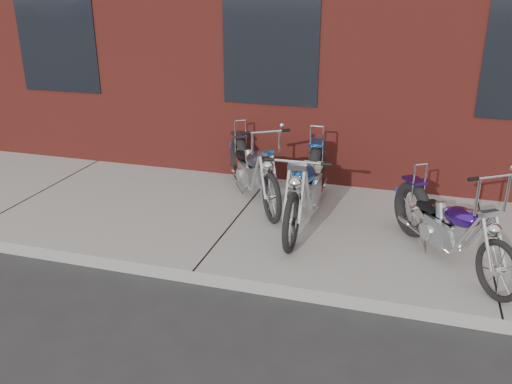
% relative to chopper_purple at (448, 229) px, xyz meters
% --- Properties ---
extents(ground, '(120.00, 120.00, 0.00)m').
position_rel_chopper_purple_xyz_m(ground, '(-2.51, -1.00, -0.53)').
color(ground, '#303030').
rests_on(ground, ground).
extents(sidewalk, '(22.00, 3.00, 0.15)m').
position_rel_chopper_purple_xyz_m(sidewalk, '(-2.51, 0.50, -0.45)').
color(sidewalk, gray).
rests_on(sidewalk, ground).
extents(chopper_purple, '(1.25, 1.79, 1.18)m').
position_rel_chopper_purple_xyz_m(chopper_purple, '(0.00, 0.00, 0.00)').
color(chopper_purple, black).
rests_on(chopper_purple, sidewalk).
extents(chopper_blue, '(0.59, 2.40, 1.04)m').
position_rel_chopper_purple_xyz_m(chopper_blue, '(-1.66, 0.65, 0.05)').
color(chopper_blue, black).
rests_on(chopper_blue, sidewalk).
extents(chopper_third, '(1.30, 1.90, 1.12)m').
position_rel_chopper_purple_xyz_m(chopper_third, '(-2.51, 1.14, 0.02)').
color(chopper_third, black).
rests_on(chopper_third, sidewalk).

